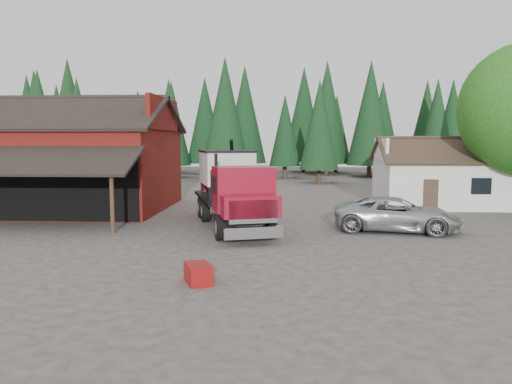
{
  "coord_description": "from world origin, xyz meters",
  "views": [
    {
      "loc": [
        2.59,
        -20.9,
        4.43
      ],
      "look_at": [
        1.14,
        3.9,
        1.8
      ],
      "focal_mm": 35.0,
      "sensor_mm": 36.0,
      "label": 1
    }
  ],
  "objects": [
    {
      "name": "red_barn",
      "position": [
        -11.0,
        9.9,
        2.69
      ],
      "size": [
        12.8,
        13.63,
        7.18
      ],
      "color": "maroon",
      "rests_on": "ground"
    },
    {
      "name": "conifer_backdrop",
      "position": [
        0.0,
        42.0,
        0.0
      ],
      "size": [
        76.0,
        16.0,
        16.0
      ],
      "primitive_type": null,
      "color": "black",
      "rests_on": "ground"
    },
    {
      "name": "near_pine_d",
      "position": [
        -4.0,
        34.0,
        7.39
      ],
      "size": [
        5.28,
        5.28,
        13.4
      ],
      "color": "#382619",
      "rests_on": "ground"
    },
    {
      "name": "farmhouse",
      "position": [
        13.0,
        13.0,
        1.67
      ],
      "size": [
        8.6,
        6.42,
        4.65
      ],
      "color": "silver",
      "rests_on": "ground"
    },
    {
      "name": "feed_truck",
      "position": [
        -0.08,
        4.03,
        2.08
      ],
      "size": [
        5.31,
        10.21,
        4.46
      ],
      "rotation": [
        0.0,
        0.0,
        0.29
      ],
      "color": "black",
      "rests_on": "ground"
    },
    {
      "name": "near_pine_a",
      "position": [
        -22.0,
        28.0,
        6.39
      ],
      "size": [
        4.4,
        4.4,
        11.4
      ],
      "color": "#382619",
      "rests_on": "ground"
    },
    {
      "name": "ground",
      "position": [
        0.0,
        0.0,
        0.0
      ],
      "size": [
        120.0,
        120.0,
        0.0
      ],
      "primitive_type": "plane",
      "color": "#3F3731",
      "rests_on": "ground"
    },
    {
      "name": "near_pine_b",
      "position": [
        6.0,
        30.0,
        5.89
      ],
      "size": [
        3.96,
        3.96,
        10.4
      ],
      "color": "#382619",
      "rests_on": "ground"
    },
    {
      "name": "near_pine_c",
      "position": [
        22.0,
        26.0,
        6.89
      ],
      "size": [
        4.84,
        4.84,
        12.4
      ],
      "color": "#382619",
      "rests_on": "ground"
    },
    {
      "name": "equip_box",
      "position": [
        -0.06,
        -6.0,
        0.3
      ],
      "size": [
        1.08,
        1.29,
        0.6
      ],
      "primitive_type": "cube",
      "rotation": [
        0.0,
        0.0,
        0.4
      ],
      "color": "maroon",
      "rests_on": "ground"
    },
    {
      "name": "silver_car",
      "position": [
        8.0,
        3.24,
        0.82
      ],
      "size": [
        6.34,
        3.8,
        1.65
      ],
      "primitive_type": "imported",
      "rotation": [
        0.0,
        0.0,
        1.38
      ],
      "color": "#A2A6AA",
      "rests_on": "ground"
    }
  ]
}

